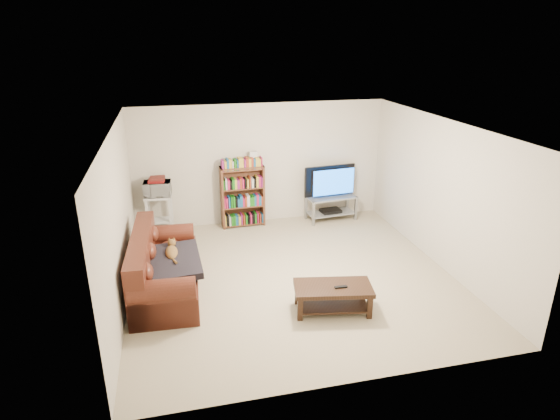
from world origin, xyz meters
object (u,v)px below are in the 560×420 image
object	(u,v)px
coffee_table	(333,294)
bookshelf	(243,195)
tv_stand	(331,204)
sofa	(160,272)

from	to	relation	value
coffee_table	bookshelf	world-z (taller)	bookshelf
tv_stand	bookshelf	distance (m)	1.85
sofa	bookshelf	xyz separation A→B (m)	(1.60, 2.26, 0.32)
coffee_table	tv_stand	xyz separation A→B (m)	(1.10, 3.27, 0.07)
tv_stand	bookshelf	xyz separation A→B (m)	(-1.82, 0.10, 0.29)
sofa	tv_stand	distance (m)	4.05
coffee_table	bookshelf	size ratio (longest dim) A/B	0.93
sofa	coffee_table	bearing A→B (deg)	-23.00
sofa	tv_stand	size ratio (longest dim) A/B	2.04
sofa	tv_stand	world-z (taller)	sofa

